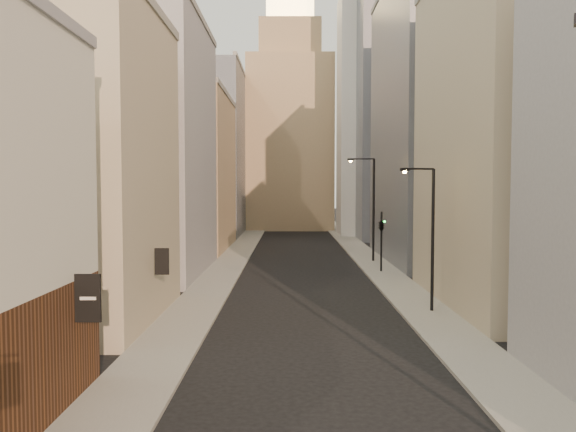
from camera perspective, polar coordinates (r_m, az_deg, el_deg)
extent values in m
cube|color=gray|center=(58.75, -5.14, -3.82)|extent=(3.00, 140.00, 0.15)
cube|color=gray|center=(58.99, 7.56, -3.80)|extent=(3.00, 140.00, 0.15)
cube|color=black|center=(18.50, -19.66, -7.86)|extent=(0.80, 0.08, 1.50)
cube|color=black|center=(28.03, -12.69, -4.52)|extent=(0.70, 0.08, 1.30)
cube|color=tan|center=(31.08, -20.47, 4.59)|extent=(8.00, 12.00, 16.00)
cube|color=gray|center=(46.48, -13.51, 6.57)|extent=(8.00, 16.00, 20.00)
cube|color=tan|center=(64.04, -9.68, 4.27)|extent=(8.00, 18.00, 17.00)
cube|color=gray|center=(83.95, -7.36, 6.36)|extent=(8.00, 20.00, 24.00)
cube|color=tan|center=(35.70, 21.86, 7.55)|extent=(8.00, 16.00, 20.00)
cube|color=gray|center=(55.00, 14.10, 9.13)|extent=(8.00, 20.00, 26.00)
cube|color=gray|center=(85.22, 13.57, 15.08)|extent=(20.00, 22.00, 50.00)
cube|color=tan|center=(95.34, 0.21, 7.18)|extent=(14.00, 14.00, 28.00)
cube|color=tan|center=(98.06, 0.21, 17.14)|extent=(10.00, 10.00, 6.00)
cylinder|color=#FFCC72|center=(99.55, 0.21, 20.21)|extent=(8.00, 8.00, 5.00)
cube|color=silver|center=(82.45, 8.00, 9.91)|extent=(8.00, 8.00, 34.00)
cylinder|color=black|center=(32.05, 14.48, -2.52)|extent=(0.18, 0.18, 8.01)
cylinder|color=black|center=(31.46, 13.20, 4.69)|extent=(1.73, 0.64, 0.11)
cube|color=black|center=(31.01, 11.78, 4.65)|extent=(0.53, 0.33, 0.16)
sphere|color=#F3B13C|center=(31.01, 11.78, 4.44)|extent=(0.21, 0.21, 0.21)
cylinder|color=black|center=(52.53, 8.69, 0.53)|extent=(0.21, 0.21, 9.61)
cylinder|color=black|center=(52.58, 7.56, 5.78)|extent=(2.13, 0.49, 0.13)
cube|color=black|center=(52.63, 6.39, 5.72)|extent=(0.62, 0.33, 0.19)
sphere|color=#F3B13C|center=(52.62, 6.39, 5.57)|extent=(0.26, 0.26, 0.26)
cylinder|color=black|center=(46.32, 9.46, -2.66)|extent=(0.16, 0.16, 5.00)
imported|color=black|center=(46.19, 9.48, -0.56)|extent=(0.78, 0.78, 1.51)
sphere|color=#19E533|center=(46.23, 9.78, -0.56)|extent=(0.16, 0.16, 0.16)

